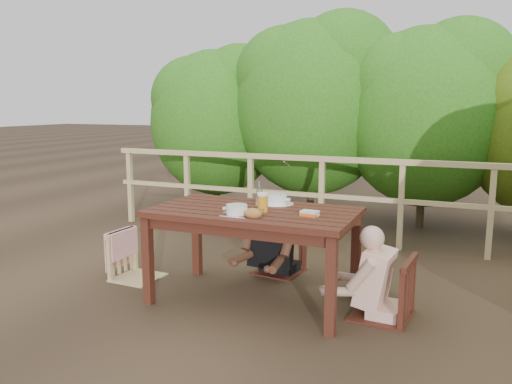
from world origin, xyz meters
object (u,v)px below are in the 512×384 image
at_px(chair_left, 136,235).
at_px(soup_far, 276,200).
at_px(bottle, 259,195).
at_px(bread_roll, 253,214).
at_px(table, 254,256).
at_px(chair_right, 384,259).
at_px(woman, 280,211).
at_px(tumbler, 260,214).
at_px(chair_far, 279,229).
at_px(soup_near, 237,210).
at_px(diner_right, 388,244).
at_px(beer_glass, 263,203).
at_px(butter_tub, 310,214).

height_order(chair_left, soup_far, soup_far).
bearing_deg(soup_far, bottle, -106.83).
bearing_deg(bread_roll, table, 112.54).
height_order(chair_left, chair_right, chair_right).
distance_m(woman, tumbler, 1.05).
distance_m(woman, bread_roll, 1.07).
xyz_separation_m(woman, bottle, (0.08, -0.70, 0.27)).
height_order(chair_far, soup_near, chair_far).
distance_m(chair_far, woman, 0.17).
relative_size(chair_far, diner_right, 0.75).
height_order(beer_glass, butter_tub, beer_glass).
xyz_separation_m(chair_left, bottle, (1.23, -0.00, 0.46)).
bearing_deg(bread_roll, tumbler, 29.27).
distance_m(table, chair_far, 0.76).
xyz_separation_m(diner_right, tumbler, (-0.90, -0.32, 0.22)).
relative_size(chair_left, woman, 0.69).
relative_size(beer_glass, tumbler, 2.30).
bearing_deg(chair_right, bread_roll, -64.68).
bearing_deg(bread_roll, chair_right, 20.78).
distance_m(table, soup_far, 0.52).
distance_m(table, bread_roll, 0.50).
distance_m(chair_right, diner_right, 0.13).
xyz_separation_m(bread_roll, butter_tub, (0.38, 0.19, -0.01)).
bearing_deg(chair_left, chair_right, -87.29).
distance_m(beer_glass, butter_tub, 0.39).
xyz_separation_m(beer_glass, tumbler, (0.05, -0.18, -0.05)).
bearing_deg(table, woman, 94.38).
bearing_deg(diner_right, woman, 62.82).
height_order(chair_left, bottle, bottle).
bearing_deg(butter_tub, diner_right, 21.11).
distance_m(woman, butter_tub, 1.02).
height_order(soup_near, butter_tub, soup_near).
xyz_separation_m(bread_roll, beer_glass, (-0.01, 0.21, 0.04)).
height_order(chair_right, butter_tub, chair_right).
bearing_deg(soup_far, beer_glass, -87.20).
xyz_separation_m(diner_right, bread_roll, (-0.95, -0.35, 0.22)).
height_order(chair_left, tumbler, chair_left).
xyz_separation_m(table, chair_far, (-0.06, 0.75, 0.05)).
bearing_deg(woman, chair_left, 39.03).
xyz_separation_m(bread_roll, bottle, (-0.09, 0.33, 0.08)).
height_order(soup_near, bottle, bottle).
xyz_separation_m(chair_right, bottle, (-1.01, -0.01, 0.42)).
bearing_deg(chair_right, beer_glass, -76.76).
bearing_deg(soup_far, woman, 106.67).
relative_size(soup_far, tumbler, 4.07).
relative_size(diner_right, butter_tub, 8.75).
distance_m(woman, soup_near, 1.02).
bearing_deg(tumbler, chair_right, 20.28).
height_order(diner_right, bread_roll, diner_right).
height_order(table, soup_near, soup_near).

